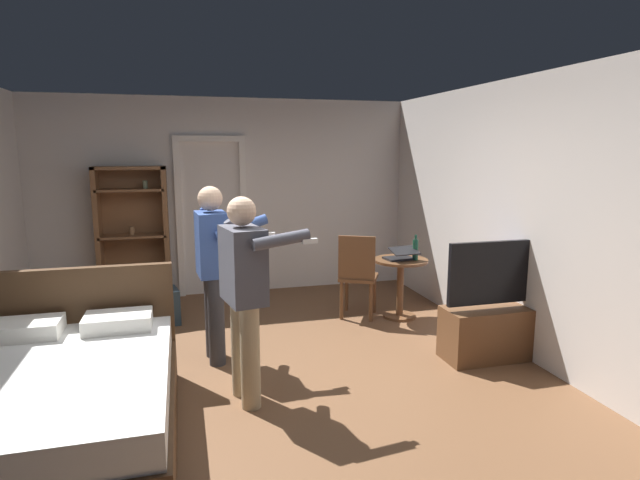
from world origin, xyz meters
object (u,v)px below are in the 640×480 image
object	(u,v)px
bookshelf	(133,230)
wooden_chair	(358,273)
person_blue_shirt	(245,286)
bed	(59,402)
bottle_on_table	(415,249)
laptop	(401,256)
suitcase_dark	(157,307)
tv_flatscreen	(494,324)
person_striped_shirt	(214,263)
side_table	(400,278)

from	to	relation	value
bookshelf	wooden_chair	bearing A→B (deg)	-28.03
wooden_chair	person_blue_shirt	xyz separation A→B (m)	(-1.50, -1.68, 0.39)
bed	bottle_on_table	xyz separation A→B (m)	(3.41, 1.78, 0.52)
person_blue_shirt	bookshelf	bearing A→B (deg)	108.97
bookshelf	laptop	xyz separation A→B (m)	(3.01, -1.51, -0.19)
bookshelf	suitcase_dark	size ratio (longest dim) A/B	3.82
tv_flatscreen	person_blue_shirt	distance (m)	2.44
laptop	suitcase_dark	world-z (taller)	laptop
bookshelf	laptop	size ratio (longest dim) A/B	4.79
bottle_on_table	tv_flatscreen	bearing A→B (deg)	-79.73
person_striped_shirt	suitcase_dark	distance (m)	1.50
person_blue_shirt	side_table	bearing A→B (deg)	38.20
person_blue_shirt	person_striped_shirt	xyz separation A→B (m)	(-0.18, 0.87, 0.00)
person_blue_shirt	wooden_chair	bearing A→B (deg)	48.16
bottle_on_table	laptop	bearing A→B (deg)	167.27
laptop	wooden_chair	size ratio (longest dim) A/B	0.37
bottle_on_table	person_striped_shirt	xyz separation A→B (m)	(-2.31, -0.62, 0.11)
bottle_on_table	wooden_chair	bearing A→B (deg)	163.10
tv_flatscreen	wooden_chair	size ratio (longest dim) A/B	1.14
bottle_on_table	suitcase_dark	distance (m)	3.00
bookshelf	person_blue_shirt	distance (m)	3.21
person_blue_shirt	suitcase_dark	xyz separation A→B (m)	(-0.75, 2.05, -0.73)
tv_flatscreen	side_table	world-z (taller)	tv_flatscreen
bed	person_blue_shirt	xyz separation A→B (m)	(1.28, 0.30, 0.63)
side_table	person_blue_shirt	world-z (taller)	person_blue_shirt
bed	suitcase_dark	world-z (taller)	bed
side_table	person_blue_shirt	bearing A→B (deg)	-141.80
bookshelf	person_blue_shirt	bearing A→B (deg)	-71.03
bookshelf	suitcase_dark	xyz separation A→B (m)	(0.29, -0.98, -0.75)
person_blue_shirt	person_striped_shirt	size ratio (longest dim) A/B	0.99
laptop	bottle_on_table	xyz separation A→B (m)	(0.16, -0.04, 0.07)
laptop	suitcase_dark	bearing A→B (deg)	169.03
suitcase_dark	tv_flatscreen	bearing A→B (deg)	-41.15
wooden_chair	person_striped_shirt	size ratio (longest dim) A/B	0.61
bookshelf	laptop	distance (m)	3.37
bookshelf	side_table	xyz separation A→B (m)	(3.03, -1.47, -0.48)
tv_flatscreen	person_striped_shirt	size ratio (longest dim) A/B	0.69
person_blue_shirt	laptop	bearing A→B (deg)	37.77
person_blue_shirt	suitcase_dark	size ratio (longest dim) A/B	3.52
bottle_on_table	person_striped_shirt	world-z (taller)	person_striped_shirt
person_striped_shirt	suitcase_dark	xyz separation A→B (m)	(-0.58, 1.18, -0.73)
tv_flatscreen	person_blue_shirt	size ratio (longest dim) A/B	0.70
bookshelf	suitcase_dark	bearing A→B (deg)	-73.59
bottle_on_table	suitcase_dark	world-z (taller)	bottle_on_table
bookshelf	bottle_on_table	bearing A→B (deg)	-25.97
laptop	person_blue_shirt	world-z (taller)	person_blue_shirt
wooden_chair	person_striped_shirt	bearing A→B (deg)	-154.27
tv_flatscreen	person_striped_shirt	world-z (taller)	person_striped_shirt
bottle_on_table	person_blue_shirt	world-z (taller)	person_blue_shirt
person_striped_shirt	tv_flatscreen	bearing A→B (deg)	-14.02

